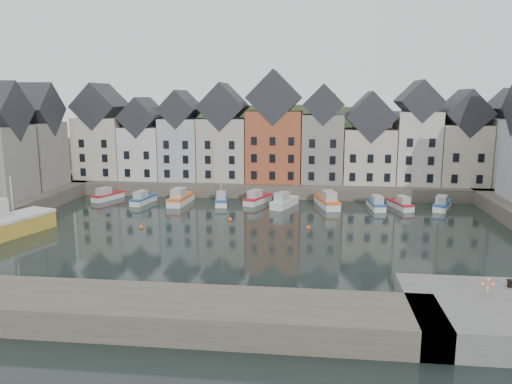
% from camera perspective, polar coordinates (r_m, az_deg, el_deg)
% --- Properties ---
extents(ground, '(260.00, 260.00, 0.00)m').
position_cam_1_polar(ground, '(55.75, -0.29, -5.38)').
color(ground, black).
rests_on(ground, ground).
extents(far_quay, '(90.00, 16.00, 2.00)m').
position_cam_1_polar(far_quay, '(84.65, 2.16, 0.92)').
color(far_quay, '#50493E').
rests_on(far_quay, ground).
extents(near_wall, '(50.00, 6.00, 2.00)m').
position_cam_1_polar(near_wall, '(38.12, -20.03, -12.32)').
color(near_wall, '#50493E').
rests_on(near_wall, ground).
extents(hillside, '(153.60, 70.40, 64.00)m').
position_cam_1_polar(hillside, '(114.35, 3.14, -6.22)').
color(hillside, '#233018').
rests_on(hillside, ground).
extents(far_terrace, '(72.37, 8.16, 17.78)m').
position_cam_1_polar(far_terrace, '(81.48, 4.35, 6.10)').
color(far_terrace, beige).
rests_on(far_terrace, far_quay).
extents(left_terrace, '(7.65, 17.00, 15.69)m').
position_cam_1_polar(left_terrace, '(79.30, -25.87, 4.92)').
color(left_terrace, gray).
rests_on(left_terrace, left_quay).
extents(mooring_buoys, '(20.50, 5.50, 0.50)m').
position_cam_1_polar(mooring_buoys, '(61.37, -3.40, -3.73)').
color(mooring_buoys, orange).
rests_on(mooring_buoys, ground).
extents(boat_a, '(3.59, 5.91, 2.17)m').
position_cam_1_polar(boat_a, '(79.80, -16.64, -0.40)').
color(boat_a, silver).
rests_on(boat_a, ground).
extents(boat_b, '(2.59, 5.85, 2.17)m').
position_cam_1_polar(boat_b, '(75.69, -12.80, -0.80)').
color(boat_b, silver).
rests_on(boat_b, ground).
extents(boat_c, '(2.66, 7.13, 2.69)m').
position_cam_1_polar(boat_c, '(74.33, -8.63, -0.74)').
color(boat_c, silver).
rests_on(boat_c, ground).
extents(boat_d, '(2.66, 5.85, 10.77)m').
position_cam_1_polar(boat_d, '(73.36, -4.00, -0.88)').
color(boat_d, silver).
rests_on(boat_d, ground).
extents(boat_e, '(3.97, 6.27, 2.31)m').
position_cam_1_polar(boat_e, '(73.93, 0.14, -0.77)').
color(boat_e, silver).
rests_on(boat_e, ground).
extents(boat_f, '(4.03, 6.63, 2.44)m').
position_cam_1_polar(boat_f, '(71.64, 3.21, -1.13)').
color(boat_f, silver).
rests_on(boat_f, ground).
extents(boat_g, '(3.84, 7.31, 2.69)m').
position_cam_1_polar(boat_g, '(72.17, 8.15, -1.08)').
color(boat_g, silver).
rests_on(boat_g, ground).
extents(boat_h, '(2.33, 5.79, 2.17)m').
position_cam_1_polar(boat_h, '(72.44, 13.56, -1.36)').
color(boat_h, silver).
rests_on(boat_h, ground).
extents(boat_i, '(3.24, 5.73, 2.10)m').
position_cam_1_polar(boat_i, '(73.28, 16.21, -1.36)').
color(boat_i, silver).
rests_on(boat_i, ground).
extents(boat_j, '(3.82, 6.07, 2.23)m').
position_cam_1_polar(boat_j, '(74.77, 20.49, -1.35)').
color(boat_j, silver).
rests_on(boat_j, ground).
extents(mooring_bollard, '(0.48, 0.48, 0.56)m').
position_cam_1_polar(mooring_bollard, '(41.01, 27.03, -9.26)').
color(mooring_bollard, black).
rests_on(mooring_bollard, near_quay).
extents(life_ring_post, '(0.80, 0.17, 1.30)m').
position_cam_1_polar(life_ring_post, '(38.48, 24.94, -9.50)').
color(life_ring_post, gray).
rests_on(life_ring_post, near_quay).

